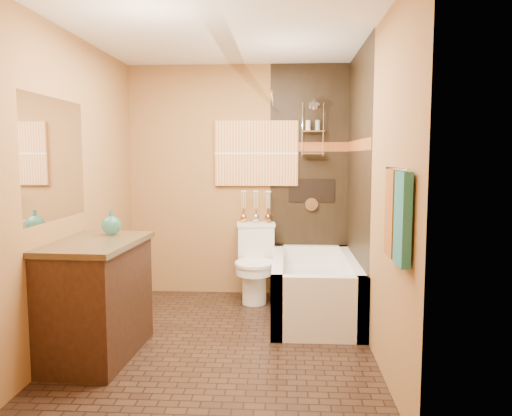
# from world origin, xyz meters

# --- Properties ---
(floor) EXTENTS (3.00, 3.00, 0.00)m
(floor) POSITION_xyz_m (0.00, 0.00, 0.00)
(floor) COLOR black
(floor) RESTS_ON ground
(wall_left) EXTENTS (0.02, 3.00, 2.50)m
(wall_left) POSITION_xyz_m (-1.20, 0.00, 1.25)
(wall_left) COLOR olive
(wall_left) RESTS_ON floor
(wall_right) EXTENTS (0.02, 3.00, 2.50)m
(wall_right) POSITION_xyz_m (1.20, 0.00, 1.25)
(wall_right) COLOR olive
(wall_right) RESTS_ON floor
(wall_back) EXTENTS (2.40, 0.02, 2.50)m
(wall_back) POSITION_xyz_m (0.00, 1.50, 1.25)
(wall_back) COLOR olive
(wall_back) RESTS_ON floor
(wall_front) EXTENTS (2.40, 0.02, 2.50)m
(wall_front) POSITION_xyz_m (0.00, -1.50, 1.25)
(wall_front) COLOR olive
(wall_front) RESTS_ON floor
(ceiling) EXTENTS (3.00, 3.00, 0.00)m
(ceiling) POSITION_xyz_m (0.00, 0.00, 2.50)
(ceiling) COLOR silver
(ceiling) RESTS_ON wall_back
(alcove_tile_back) EXTENTS (0.85, 0.01, 2.50)m
(alcove_tile_back) POSITION_xyz_m (0.78, 1.49, 1.25)
(alcove_tile_back) COLOR black
(alcove_tile_back) RESTS_ON wall_back
(alcove_tile_right) EXTENTS (0.01, 1.50, 2.50)m
(alcove_tile_right) POSITION_xyz_m (1.19, 0.75, 1.25)
(alcove_tile_right) COLOR black
(alcove_tile_right) RESTS_ON wall_right
(mosaic_band_back) EXTENTS (0.85, 0.01, 0.10)m
(mosaic_band_back) POSITION_xyz_m (0.78, 1.48, 1.62)
(mosaic_band_back) COLOR maroon
(mosaic_band_back) RESTS_ON alcove_tile_back
(mosaic_band_right) EXTENTS (0.01, 1.50, 0.10)m
(mosaic_band_right) POSITION_xyz_m (1.18, 0.75, 1.62)
(mosaic_band_right) COLOR maroon
(mosaic_band_right) RESTS_ON alcove_tile_right
(alcove_niche) EXTENTS (0.50, 0.01, 0.25)m
(alcove_niche) POSITION_xyz_m (0.80, 1.48, 1.15)
(alcove_niche) COLOR black
(alcove_niche) RESTS_ON alcove_tile_back
(shower_fixtures) EXTENTS (0.24, 0.33, 1.16)m
(shower_fixtures) POSITION_xyz_m (0.80, 1.38, 1.67)
(shower_fixtures) COLOR silver
(shower_fixtures) RESTS_ON floor
(curtain_rod) EXTENTS (0.03, 1.55, 0.03)m
(curtain_rod) POSITION_xyz_m (0.40, 0.75, 2.02)
(curtain_rod) COLOR silver
(curtain_rod) RESTS_ON wall_back
(towel_bar) EXTENTS (0.02, 0.55, 0.02)m
(towel_bar) POSITION_xyz_m (1.15, -1.05, 1.45)
(towel_bar) COLOR silver
(towel_bar) RESTS_ON wall_right
(towel_teal) EXTENTS (0.05, 0.22, 0.52)m
(towel_teal) POSITION_xyz_m (1.16, -1.18, 1.18)
(towel_teal) COLOR #21706F
(towel_teal) RESTS_ON towel_bar
(towel_rust) EXTENTS (0.05, 0.22, 0.52)m
(towel_rust) POSITION_xyz_m (1.16, -0.92, 1.18)
(towel_rust) COLOR brown
(towel_rust) RESTS_ON towel_bar
(sunset_painting) EXTENTS (0.90, 0.04, 0.70)m
(sunset_painting) POSITION_xyz_m (0.20, 1.48, 1.55)
(sunset_painting) COLOR #CC6730
(sunset_painting) RESTS_ON wall_back
(vanity_mirror) EXTENTS (0.01, 1.00, 0.90)m
(vanity_mirror) POSITION_xyz_m (-1.19, -0.33, 1.50)
(vanity_mirror) COLOR white
(vanity_mirror) RESTS_ON wall_left
(bathtub) EXTENTS (0.80, 1.50, 0.55)m
(bathtub) POSITION_xyz_m (0.80, 0.75, 0.22)
(bathtub) COLOR white
(bathtub) RESTS_ON floor
(toilet) EXTENTS (0.42, 0.62, 0.81)m
(toilet) POSITION_xyz_m (0.20, 1.21, 0.41)
(toilet) COLOR white
(toilet) RESTS_ON floor
(vanity) EXTENTS (0.67, 1.04, 0.89)m
(vanity) POSITION_xyz_m (-0.92, -0.33, 0.45)
(vanity) COLOR black
(vanity) RESTS_ON floor
(teal_bottle) EXTENTS (0.16, 0.16, 0.24)m
(teal_bottle) POSITION_xyz_m (-0.87, -0.06, 0.99)
(teal_bottle) COLOR #2A8071
(teal_bottle) RESTS_ON vanity
(bud_vases) EXTENTS (0.34, 0.07, 0.33)m
(bud_vases) POSITION_xyz_m (0.20, 1.39, 0.99)
(bud_vases) COLOR gold
(bud_vases) RESTS_ON toilet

